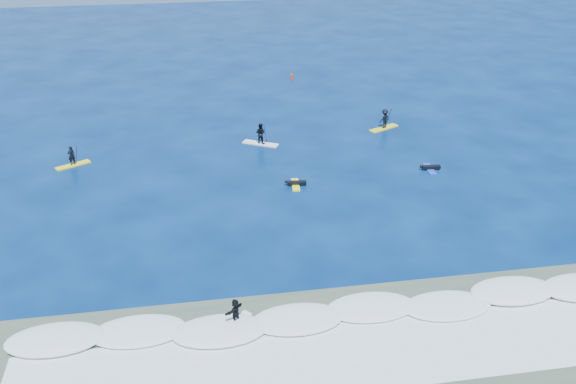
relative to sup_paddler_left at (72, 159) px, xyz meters
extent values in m
plane|color=#031A42|center=(16.86, -11.89, -0.59)|extent=(160.00, 160.00, 0.00)
cube|color=#384C3E|center=(16.86, -25.89, -0.58)|extent=(90.00, 13.00, 0.01)
cube|color=white|center=(16.86, -21.89, -0.59)|extent=(40.00, 6.00, 0.30)
cube|color=silver|center=(16.86, -24.89, -0.59)|extent=(34.00, 5.00, 0.02)
cube|color=yellow|center=(0.00, 0.00, -0.55)|extent=(2.68, 1.88, 0.09)
imported|color=black|center=(0.00, 0.00, 0.27)|extent=(0.67, 0.60, 1.55)
cylinder|color=black|center=(0.35, 0.19, 0.22)|extent=(0.33, 0.56, 1.80)
cube|color=black|center=(0.35, 0.19, -0.63)|extent=(0.11, 0.03, 0.27)
cube|color=white|center=(15.06, 1.93, -0.54)|extent=(3.03, 2.19, 0.10)
imported|color=black|center=(15.06, 1.93, 0.39)|extent=(1.07, 1.00, 1.76)
cylinder|color=black|center=(15.45, 1.70, 0.33)|extent=(0.39, 0.63, 2.05)
cube|color=black|center=(15.45, 1.70, -0.64)|extent=(0.12, 0.03, 0.31)
cube|color=yellow|center=(26.40, 3.67, -0.54)|extent=(2.98, 2.00, 0.10)
imported|color=black|center=(26.40, 3.67, 0.36)|extent=(1.27, 1.06, 1.71)
cylinder|color=black|center=(26.80, 3.87, 0.30)|extent=(0.35, 0.63, 1.99)
cube|color=black|center=(26.80, 3.87, -0.64)|extent=(0.12, 0.03, 0.30)
cube|color=#FCF31B|center=(16.57, -6.33, -0.54)|extent=(0.74, 2.06, 0.10)
cube|color=black|center=(16.66, -6.34, -0.38)|extent=(1.42, 0.51, 0.23)
sphere|color=black|center=(15.88, -6.25, -0.28)|extent=(0.23, 0.23, 0.23)
cube|color=blue|center=(27.28, -5.36, -0.54)|extent=(0.69, 2.09, 0.10)
cube|color=black|center=(27.37, -5.36, -0.37)|extent=(1.44, 0.47, 0.23)
sphere|color=black|center=(26.57, -5.31, -0.28)|extent=(0.23, 0.23, 0.23)
cube|color=white|center=(10.72, -21.74, -0.39)|extent=(1.81, 1.77, 0.10)
imported|color=black|center=(10.72, -21.74, 0.33)|extent=(1.16, 1.14, 1.33)
cylinder|color=red|center=(20.85, 19.98, -0.34)|extent=(0.31, 0.31, 0.50)
cone|color=red|center=(20.85, 19.98, 0.04)|extent=(0.22, 0.22, 0.25)
camera|label=1|loc=(9.00, -47.87, 20.17)|focal=40.00mm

